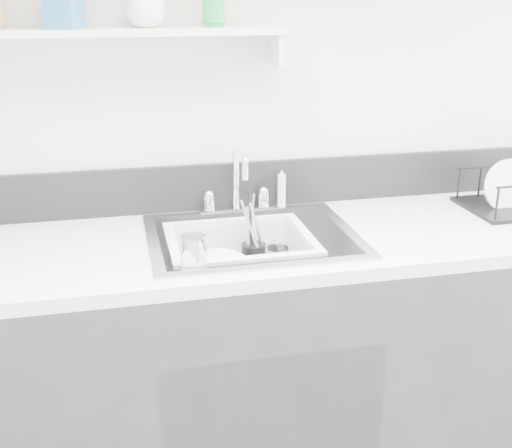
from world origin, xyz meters
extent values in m
cube|color=silver|center=(0.00, 1.49, 1.30)|extent=(3.50, 0.02, 2.60)
cube|color=#2B2B2F|center=(0.00, 1.19, 0.44)|extent=(3.20, 0.62, 0.88)
cube|color=white|center=(0.00, 1.19, 0.90)|extent=(3.20, 0.62, 0.04)
cube|color=black|center=(0.00, 1.49, 1.00)|extent=(3.20, 0.02, 0.16)
cube|color=silver|center=(0.00, 1.44, 0.93)|extent=(0.26, 0.06, 0.02)
cylinder|color=silver|center=(-0.10, 1.44, 0.96)|extent=(0.04, 0.04, 0.05)
cylinder|color=silver|center=(0.10, 1.44, 0.96)|extent=(0.04, 0.04, 0.05)
cylinder|color=silver|center=(0.00, 1.44, 1.03)|extent=(0.02, 0.02, 0.20)
cylinder|color=silver|center=(0.00, 1.37, 1.14)|extent=(0.02, 0.15, 0.02)
cylinder|color=silver|center=(0.16, 1.44, 0.99)|extent=(0.03, 0.03, 0.14)
cube|color=silver|center=(-0.35, 1.42, 1.52)|extent=(1.00, 0.16, 0.02)
cube|color=silver|center=(0.13, 1.42, 1.46)|extent=(0.02, 0.14, 0.10)
cylinder|color=white|center=(-0.10, 1.14, 0.78)|extent=(0.24, 0.24, 0.01)
cylinder|color=white|center=(-0.10, 1.15, 0.79)|extent=(0.23, 0.23, 0.01)
cylinder|color=white|center=(-0.11, 1.14, 0.82)|extent=(0.27, 0.26, 0.10)
cylinder|color=black|center=(0.02, 1.26, 0.82)|extent=(0.08, 0.08, 0.10)
cylinder|color=silver|center=(0.01, 1.27, 0.90)|extent=(0.01, 0.05, 0.19)
cylinder|color=silver|center=(0.03, 1.26, 0.89)|extent=(0.02, 0.04, 0.18)
cylinder|color=black|center=(0.01, 1.27, 0.92)|extent=(0.01, 0.06, 0.21)
cylinder|color=white|center=(0.08, 1.20, 0.82)|extent=(0.10, 0.10, 0.11)
cylinder|color=white|center=(-0.21, 0.98, 0.97)|extent=(0.09, 0.09, 0.10)
imported|color=white|center=(0.08, 1.13, 0.79)|extent=(0.15, 0.15, 0.04)
imported|color=silver|center=(-0.27, 1.41, 1.61)|extent=(0.12, 0.12, 0.15)
camera|label=1|loc=(-0.40, -0.61, 1.63)|focal=45.00mm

